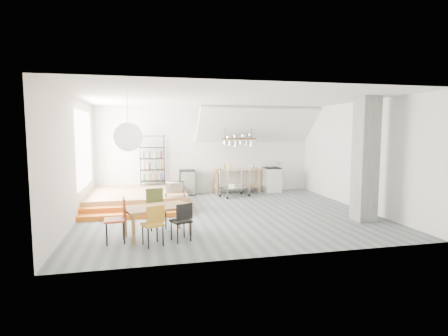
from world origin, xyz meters
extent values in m
plane|color=#545E61|center=(0.00, 0.00, 0.00)|extent=(8.00, 8.00, 0.00)
cube|color=silver|center=(0.00, 3.50, 1.60)|extent=(8.00, 0.04, 3.20)
cube|color=silver|center=(-4.00, 0.00, 1.60)|extent=(0.04, 7.00, 3.20)
cube|color=silver|center=(4.00, 0.00, 1.60)|extent=(0.04, 7.00, 3.20)
cube|color=white|center=(0.00, 0.00, 3.20)|extent=(8.00, 7.00, 0.02)
cube|color=white|center=(1.80, 2.90, 2.55)|extent=(4.40, 1.44, 1.32)
cube|color=white|center=(-3.98, 1.50, 1.80)|extent=(0.02, 2.50, 2.20)
cube|color=#926949|center=(-2.50, 2.00, 0.20)|extent=(3.00, 3.00, 0.40)
cube|color=orange|center=(-2.50, 0.05, 0.07)|extent=(3.00, 0.35, 0.13)
cube|color=orange|center=(-2.50, 0.40, 0.13)|extent=(3.00, 0.35, 0.27)
cube|color=slate|center=(3.30, -1.50, 1.60)|extent=(0.50, 0.50, 3.20)
cube|color=#926949|center=(1.10, 3.15, 0.88)|extent=(1.80, 0.60, 0.06)
cube|color=#926949|center=(1.10, 3.15, 0.25)|extent=(1.70, 0.55, 0.04)
cube|color=#926949|center=(1.92, 3.37, 0.43)|extent=(0.06, 0.06, 0.86)
cube|color=#926949|center=(0.28, 3.37, 0.43)|extent=(0.06, 0.06, 0.86)
cube|color=#926949|center=(1.92, 2.93, 0.43)|extent=(0.06, 0.06, 0.86)
cube|color=#926949|center=(0.28, 2.93, 0.43)|extent=(0.06, 0.06, 0.86)
cube|color=white|center=(2.50, 3.15, 0.45)|extent=(0.60, 0.60, 0.90)
cube|color=black|center=(2.50, 3.15, 0.92)|extent=(0.58, 0.58, 0.03)
cube|color=white|center=(2.50, 3.43, 1.05)|extent=(0.60, 0.05, 0.25)
cylinder|color=black|center=(2.64, 3.29, 0.94)|extent=(0.18, 0.18, 0.02)
cylinder|color=black|center=(2.36, 3.29, 0.94)|extent=(0.18, 0.18, 0.02)
cylinder|color=black|center=(2.64, 3.01, 0.94)|extent=(0.18, 0.18, 0.02)
cylinder|color=black|center=(2.36, 3.01, 0.94)|extent=(0.18, 0.18, 0.02)
cube|color=#402619|center=(1.10, 2.95, 2.05)|extent=(1.20, 0.50, 0.05)
cylinder|color=black|center=(0.60, 2.95, 2.62)|extent=(0.02, 0.02, 1.15)
cylinder|color=black|center=(1.60, 2.95, 2.62)|extent=(0.02, 0.02, 1.15)
cylinder|color=silver|center=(0.60, 2.90, 1.91)|extent=(0.16, 0.16, 0.12)
cylinder|color=silver|center=(0.80, 2.90, 1.89)|extent=(0.20, 0.20, 0.16)
cylinder|color=silver|center=(1.00, 2.90, 1.87)|extent=(0.16, 0.16, 0.20)
cylinder|color=silver|center=(1.20, 2.90, 1.91)|extent=(0.20, 0.20, 0.12)
cylinder|color=silver|center=(1.40, 2.90, 1.89)|extent=(0.16, 0.16, 0.16)
cylinder|color=silver|center=(1.60, 2.90, 1.87)|extent=(0.20, 0.20, 0.20)
cylinder|color=black|center=(-1.58, 3.38, 1.30)|extent=(0.02, 0.02, 1.80)
cylinder|color=black|center=(-2.42, 3.38, 1.30)|extent=(0.02, 0.02, 1.80)
cylinder|color=black|center=(-1.58, 3.02, 1.30)|extent=(0.02, 0.02, 1.80)
cylinder|color=black|center=(-2.42, 3.02, 1.30)|extent=(0.02, 0.02, 1.80)
cube|color=black|center=(-2.00, 3.20, 0.55)|extent=(0.88, 0.38, 0.02)
cube|color=black|center=(-2.00, 3.20, 0.95)|extent=(0.88, 0.38, 0.02)
cube|color=black|center=(-2.00, 3.20, 1.35)|extent=(0.88, 0.38, 0.02)
cube|color=black|center=(-2.00, 3.20, 1.75)|extent=(0.88, 0.38, 0.02)
cube|color=black|center=(-2.00, 3.20, 2.15)|extent=(0.88, 0.38, 0.03)
cylinder|color=#388C46|center=(-2.00, 3.20, 0.69)|extent=(0.07, 0.07, 0.24)
cylinder|color=#945E18|center=(-2.00, 3.20, 1.09)|extent=(0.07, 0.07, 0.24)
cylinder|color=brown|center=(-2.00, 3.20, 1.49)|extent=(0.07, 0.07, 0.24)
cube|color=#926949|center=(-1.40, 0.75, 0.55)|extent=(0.60, 0.40, 0.03)
cylinder|color=black|center=(-1.13, 0.92, 0.47)|extent=(0.02, 0.02, 0.13)
cylinder|color=black|center=(-1.67, 0.92, 0.47)|extent=(0.02, 0.02, 0.13)
cylinder|color=black|center=(-1.13, 0.58, 0.47)|extent=(0.02, 0.02, 0.13)
cylinder|color=black|center=(-1.67, 0.58, 0.47)|extent=(0.02, 0.02, 0.13)
sphere|color=white|center=(-2.56, -1.92, 2.20)|extent=(0.60, 0.60, 0.60)
cube|color=brown|center=(-1.98, -1.74, 0.64)|extent=(1.59, 1.18, 0.05)
cube|color=brown|center=(-1.48, -1.23, 0.31)|extent=(0.08, 0.08, 0.62)
cube|color=brown|center=(-2.69, -1.61, 0.31)|extent=(0.08, 0.08, 0.62)
cube|color=brown|center=(-1.28, -1.86, 0.31)|extent=(0.08, 0.08, 0.62)
cube|color=brown|center=(-2.49, -2.25, 0.31)|extent=(0.08, 0.08, 0.62)
cube|color=#B9831F|center=(-2.11, -2.38, 0.44)|extent=(0.50, 0.50, 0.04)
cube|color=#B9831F|center=(-2.04, -2.54, 0.68)|extent=(0.36, 0.17, 0.34)
cylinder|color=black|center=(-2.20, -2.58, 0.21)|extent=(0.03, 0.03, 0.43)
cylinder|color=black|center=(-1.90, -2.47, 0.21)|extent=(0.03, 0.03, 0.43)
cylinder|color=black|center=(-2.31, -2.29, 0.21)|extent=(0.03, 0.03, 0.43)
cylinder|color=black|center=(-2.02, -2.18, 0.21)|extent=(0.03, 0.03, 0.43)
cube|color=black|center=(-1.52, -2.19, 0.43)|extent=(0.49, 0.49, 0.04)
cube|color=black|center=(-1.46, -2.35, 0.66)|extent=(0.35, 0.16, 0.33)
cylinder|color=black|center=(-1.60, -2.39, 0.21)|extent=(0.03, 0.03, 0.42)
cylinder|color=black|center=(-1.32, -2.28, 0.21)|extent=(0.03, 0.03, 0.42)
cylinder|color=black|center=(-1.71, -2.10, 0.21)|extent=(0.03, 0.03, 0.42)
cylinder|color=black|center=(-1.43, -1.99, 0.21)|extent=(0.03, 0.03, 0.42)
cube|color=#505C2C|center=(-1.99, -1.14, 0.49)|extent=(0.51, 0.51, 0.04)
cube|color=#505C2C|center=(-2.03, -0.95, 0.76)|extent=(0.41, 0.13, 0.38)
cylinder|color=black|center=(-1.86, -0.93, 0.24)|extent=(0.03, 0.03, 0.48)
cylinder|color=black|center=(-2.20, -1.00, 0.24)|extent=(0.03, 0.03, 0.48)
cylinder|color=black|center=(-1.78, -1.27, 0.24)|extent=(0.03, 0.03, 0.48)
cylinder|color=black|center=(-2.12, -1.34, 0.24)|extent=(0.03, 0.03, 0.48)
cube|color=#A13417|center=(-2.87, -2.02, 0.48)|extent=(0.47, 0.47, 0.04)
cube|color=#A13417|center=(-2.68, -2.00, 0.75)|extent=(0.09, 0.41, 0.37)
cylinder|color=black|center=(-2.68, -2.17, 0.23)|extent=(0.03, 0.03, 0.47)
cylinder|color=black|center=(-2.72, -1.83, 0.23)|extent=(0.03, 0.03, 0.47)
cylinder|color=black|center=(-3.02, -2.21, 0.23)|extent=(0.03, 0.03, 0.47)
cylinder|color=black|center=(-3.06, -1.87, 0.23)|extent=(0.03, 0.03, 0.47)
cube|color=silver|center=(0.84, 2.44, 0.98)|extent=(1.14, 0.87, 0.04)
cube|color=silver|center=(0.84, 2.44, 0.34)|extent=(1.14, 0.87, 0.03)
cylinder|color=silver|center=(1.19, 2.84, 0.50)|extent=(0.03, 0.03, 0.96)
sphere|color=black|center=(1.19, 2.84, 0.04)|extent=(0.09, 0.09, 0.09)
cylinder|color=silver|center=(0.31, 2.51, 0.50)|extent=(0.03, 0.03, 0.96)
sphere|color=black|center=(0.31, 2.51, 0.04)|extent=(0.09, 0.09, 0.09)
cylinder|color=silver|center=(1.36, 2.37, 0.50)|extent=(0.03, 0.03, 0.96)
sphere|color=black|center=(1.36, 2.37, 0.04)|extent=(0.09, 0.09, 0.09)
cylinder|color=silver|center=(0.48, 2.05, 0.50)|extent=(0.03, 0.03, 0.96)
sphere|color=black|center=(0.48, 2.05, 0.04)|extent=(0.09, 0.09, 0.09)
cube|color=black|center=(-0.76, 3.20, 0.46)|extent=(0.54, 0.54, 0.91)
imported|color=beige|center=(-1.40, 0.75, 0.70)|extent=(0.57, 0.45, 0.28)
imported|color=silver|center=(1.33, 3.10, 0.94)|extent=(0.29, 0.29, 0.06)
camera|label=1|loc=(-2.19, -9.44, 2.32)|focal=28.00mm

